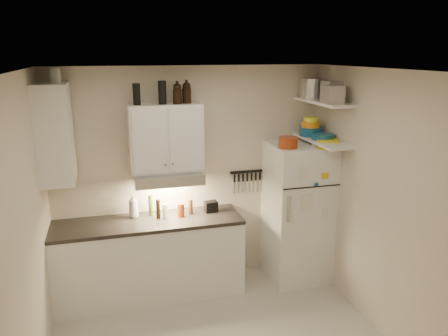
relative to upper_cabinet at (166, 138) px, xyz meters
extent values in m
cube|color=silver|center=(0.30, -1.33, 0.78)|extent=(3.20, 3.00, 0.02)
cube|color=beige|center=(0.30, 0.18, -0.53)|extent=(3.20, 0.02, 2.60)
cube|color=beige|center=(-1.31, -1.33, -0.53)|extent=(0.02, 3.00, 2.60)
cube|color=beige|center=(1.91, -1.33, -0.53)|extent=(0.02, 3.00, 2.60)
cube|color=white|center=(-0.25, -0.14, -1.39)|extent=(2.10, 0.60, 0.88)
cube|color=black|center=(-0.25, -0.14, -0.93)|extent=(2.10, 0.62, 0.04)
cube|color=white|center=(0.00, 0.00, 0.00)|extent=(0.80, 0.33, 0.75)
cube|color=white|center=(-1.14, -0.14, 0.12)|extent=(0.33, 0.55, 1.00)
cube|color=silver|center=(0.00, -0.06, -0.44)|extent=(0.76, 0.46, 0.12)
cube|color=white|center=(1.55, -0.18, -0.98)|extent=(0.70, 0.68, 1.70)
cube|color=white|center=(1.75, -0.31, 0.38)|extent=(0.30, 0.95, 0.03)
cube|color=white|center=(1.75, -0.31, -0.07)|extent=(0.30, 0.95, 0.03)
cube|color=black|center=(1.00, 0.15, -0.51)|extent=(0.42, 0.02, 0.03)
cylinder|color=#8F3110|center=(1.33, -0.32, -0.06)|extent=(0.23, 0.23, 0.13)
cube|color=gold|center=(1.77, -0.40, -0.08)|extent=(0.31, 0.34, 0.09)
cylinder|color=silver|center=(1.66, -0.30, -0.07)|extent=(0.08, 0.08, 0.11)
cylinder|color=silver|center=(1.76, 0.00, 0.50)|extent=(0.42, 0.42, 0.23)
cube|color=#AAAAAD|center=(1.83, -0.36, 0.50)|extent=(0.23, 0.21, 0.22)
cube|color=#AAAAAD|center=(1.71, -0.58, 0.49)|extent=(0.20, 0.20, 0.19)
cylinder|color=#165179|center=(1.72, -0.07, 0.00)|extent=(0.27, 0.27, 0.11)
cylinder|color=orange|center=(1.70, -0.10, 0.09)|extent=(0.22, 0.22, 0.07)
cylinder|color=yellow|center=(1.70, -0.10, 0.15)|extent=(0.17, 0.17, 0.05)
cylinder|color=#165179|center=(1.76, -0.32, -0.02)|extent=(0.29, 0.29, 0.06)
cylinder|color=black|center=(-0.03, -0.05, 0.50)|extent=(0.10, 0.10, 0.25)
cylinder|color=black|center=(-0.30, -0.04, 0.49)|extent=(0.10, 0.10, 0.23)
cylinder|color=silver|center=(-1.08, -0.12, 0.70)|extent=(0.13, 0.13, 0.15)
imported|color=white|center=(-0.39, 0.01, -0.74)|extent=(0.15, 0.15, 0.32)
cylinder|color=brown|center=(0.25, -0.05, -0.82)|extent=(0.07, 0.07, 0.18)
cylinder|color=#3A5A16|center=(-0.20, 0.02, -0.78)|extent=(0.06, 0.06, 0.25)
cylinder|color=black|center=(-0.13, -0.10, -0.79)|extent=(0.05, 0.05, 0.23)
cylinder|color=silver|center=(-0.05, -0.11, -0.82)|extent=(0.06, 0.06, 0.17)
cylinder|color=#8F3110|center=(0.13, -0.11, -0.83)|extent=(0.08, 0.08, 0.16)
cube|color=black|center=(0.50, -0.05, -0.84)|extent=(0.16, 0.12, 0.13)
camera|label=1|loc=(-0.63, -4.76, 0.92)|focal=35.00mm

